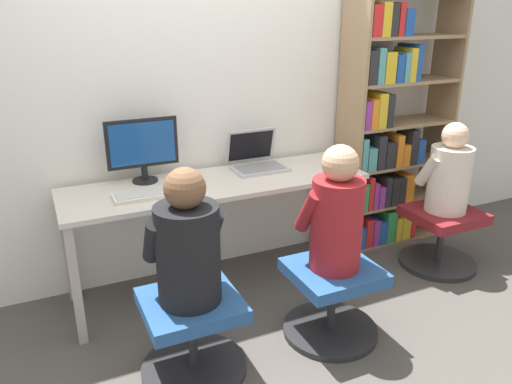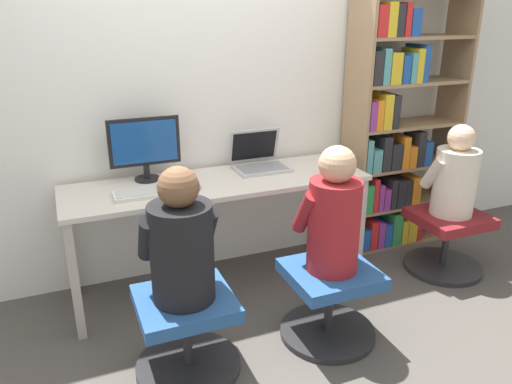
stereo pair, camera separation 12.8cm
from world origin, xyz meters
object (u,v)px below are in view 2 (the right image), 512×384
office_chair_right (329,299)px  office_chair_side (446,239)px  desktop_monitor (145,147)px  bookshelf (393,138)px  laptop (259,161)px  person_at_laptop (334,216)px  person_near_shelf (455,176)px  keyboard (150,192)px  office_chair_left (187,330)px  person_at_monitor (181,243)px

office_chair_right → office_chair_side: size_ratio=1.00×
desktop_monitor → bookshelf: bookshelf is taller
laptop → person_at_laptop: size_ratio=0.51×
office_chair_side → person_near_shelf: person_near_shelf is taller
keyboard → office_chair_left: 0.85m
person_at_laptop → office_chair_side: person_at_laptop is taller
keyboard → person_near_shelf: person_near_shelf is taller
laptop → office_chair_left: (-0.77, -0.88, -0.57)m
laptop → person_at_laptop: person_at_laptop is taller
desktop_monitor → laptop: size_ratio=1.23×
desktop_monitor → keyboard: 0.34m
person_at_laptop → office_chair_side: bearing=17.1°
desktop_monitor → laptop: 0.78m
keyboard → person_near_shelf: bearing=-8.8°
keyboard → office_chair_side: keyboard is taller
person_at_laptop → office_chair_side: (1.17, 0.36, -0.51)m
bookshelf → person_near_shelf: bearing=-74.3°
laptop → person_at_laptop: bearing=-86.4°
person_at_laptop → person_near_shelf: bearing=17.3°
keyboard → bookshelf: size_ratio=0.22×
laptop → bookshelf: bearing=-1.1°
keyboard → person_at_monitor: (0.02, -0.66, -0.04)m
desktop_monitor → office_chair_side: 2.20m
office_chair_left → person_at_monitor: bearing=90.0°
laptop → office_chair_side: laptop is taller
desktop_monitor → office_chair_left: 1.19m
laptop → person_at_monitor: person_at_monitor is taller
keyboard → person_at_monitor: person_at_monitor is taller
person_at_laptop → bookshelf: bearing=40.7°
desktop_monitor → bookshelf: (1.84, -0.06, -0.11)m
person_at_monitor → laptop: bearing=48.7°
office_chair_right → person_near_shelf: person_near_shelf is taller
laptop → office_chair_left: 1.30m
laptop → person_at_laptop: (0.06, -0.90, -0.06)m
keyboard → office_chair_right: 1.21m
person_at_monitor → bookshelf: (1.85, 0.86, 0.13)m
desktop_monitor → office_chair_side: size_ratio=0.81×
desktop_monitor → bookshelf: size_ratio=0.23×
laptop → person_near_shelf: 1.34m
desktop_monitor → bookshelf: 1.84m
person_at_monitor → person_near_shelf: person_at_monitor is taller
bookshelf → person_near_shelf: size_ratio=3.03×
keyboard → bookshelf: bearing=6.2°
keyboard → office_chair_right: size_ratio=0.77×
desktop_monitor → person_at_laptop: bearing=-49.3°
office_chair_side → person_near_shelf: (-0.00, 0.00, 0.47)m
office_chair_left → person_at_laptop: bearing=-1.2°
person_at_monitor → person_at_laptop: size_ratio=0.97×
office_chair_right → office_chair_side: same height
person_at_laptop → bookshelf: size_ratio=0.37×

